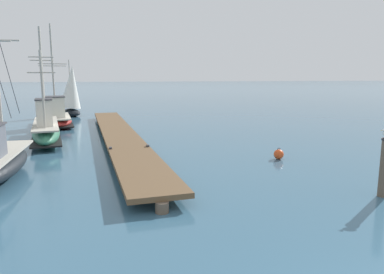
{
  "coord_description": "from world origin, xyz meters",
  "views": [
    {
      "loc": [
        -4.27,
        -2.8,
        3.55
      ],
      "look_at": [
        -1.63,
        9.28,
        1.4
      ],
      "focal_mm": 33.27,
      "sensor_mm": 36.0,
      "label": 1
    }
  ],
  "objects": [
    {
      "name": "floating_dock",
      "position": [
        -4.08,
        16.87,
        0.36
      ],
      "size": [
        3.66,
        22.09,
        0.53
      ],
      "color": "brown",
      "rests_on": "ground"
    },
    {
      "name": "fishing_boat_0",
      "position": [
        -7.97,
        17.57,
        0.69
      ],
      "size": [
        2.54,
        8.18,
        6.17
      ],
      "color": "#337556",
      "rests_on": "ground"
    },
    {
      "name": "fishing_boat_2",
      "position": [
        -8.35,
        23.61,
        0.63
      ],
      "size": [
        2.95,
        7.38,
        7.05
      ],
      "color": "#AD2823",
      "rests_on": "ground"
    },
    {
      "name": "mooring_piling",
      "position": [
        3.4,
        5.87,
        0.91
      ],
      "size": [
        0.3,
        0.3,
        1.75
      ],
      "color": "brown",
      "rests_on": "ground"
    },
    {
      "name": "mooring_buoy",
      "position": [
        2.53,
        10.92,
        0.21
      ],
      "size": [
        0.43,
        0.43,
        0.5
      ],
      "color": "#E04C1E",
      "rests_on": "ground"
    },
    {
      "name": "distant_sailboat",
      "position": [
        -7.93,
        30.1,
        2.16
      ],
      "size": [
        2.65,
        3.73,
        4.9
      ],
      "color": "black",
      "rests_on": "ground"
    }
  ]
}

